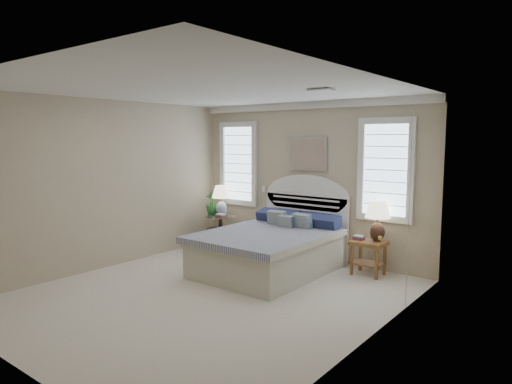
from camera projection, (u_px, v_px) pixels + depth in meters
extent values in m
cube|color=beige|center=(209.00, 295.00, 6.10)|extent=(4.50, 5.00, 0.01)
cube|color=silver|center=(207.00, 89.00, 5.79)|extent=(4.50, 5.00, 0.01)
cube|color=#BBAC8C|center=(308.00, 181.00, 7.90)|extent=(4.50, 0.02, 2.70)
cube|color=#BBAC8C|center=(106.00, 184.00, 7.32)|extent=(0.02, 5.00, 2.70)
cube|color=#BBAC8C|center=(370.00, 211.00, 4.57)|extent=(0.02, 5.00, 2.70)
cube|color=silver|center=(308.00, 105.00, 7.72)|extent=(4.50, 0.08, 0.12)
cube|color=#B2B2B2|center=(321.00, 90.00, 5.68)|extent=(0.30, 0.20, 0.02)
cube|color=silver|center=(264.00, 189.00, 8.49)|extent=(0.08, 0.01, 0.12)
cube|color=silver|center=(239.00, 164.00, 8.80)|extent=(0.90, 0.06, 1.60)
cube|color=silver|center=(386.00, 170.00, 7.00)|extent=(0.90, 0.06, 1.60)
cube|color=silver|center=(307.00, 154.00, 7.82)|extent=(0.74, 0.04, 0.58)
cube|color=white|center=(409.00, 211.00, 5.54)|extent=(0.02, 1.80, 2.40)
cube|color=#B9B6A2|center=(268.00, 255.00, 7.11)|extent=(1.60, 2.10, 0.55)
cube|color=navy|center=(266.00, 236.00, 7.03)|extent=(1.72, 2.15, 0.10)
cube|color=white|center=(306.00, 227.00, 7.95)|extent=(1.62, 0.08, 1.10)
cube|color=#1F264F|center=(278.00, 216.00, 7.95)|extent=(0.75, 0.31, 0.23)
cube|color=#1F264F|center=(318.00, 221.00, 7.46)|extent=(0.75, 0.31, 0.23)
cube|color=navy|center=(277.00, 220.00, 7.68)|extent=(0.33, 0.20, 0.34)
cube|color=navy|center=(302.00, 224.00, 7.38)|extent=(0.33, 0.20, 0.34)
cube|color=navy|center=(286.00, 224.00, 7.45)|extent=(0.28, 0.14, 0.29)
cylinder|color=black|center=(221.00, 247.00, 8.71)|extent=(0.32, 0.32, 0.03)
cylinder|color=black|center=(221.00, 233.00, 8.68)|extent=(0.08, 0.08, 0.60)
cylinder|color=silver|center=(221.00, 216.00, 8.64)|extent=(0.56, 0.56, 0.02)
cube|color=brown|center=(369.00, 243.00, 6.93)|extent=(0.50, 0.40, 0.06)
cube|color=brown|center=(368.00, 263.00, 6.97)|extent=(0.44, 0.34, 0.03)
cube|color=brown|center=(352.00, 260.00, 6.97)|extent=(0.04, 0.04, 0.47)
cube|color=brown|center=(360.00, 256.00, 7.20)|extent=(0.04, 0.04, 0.47)
cube|color=brown|center=(377.00, 264.00, 6.73)|extent=(0.04, 0.04, 0.47)
cube|color=brown|center=(385.00, 260.00, 6.96)|extent=(0.04, 0.04, 0.47)
cylinder|color=black|center=(218.00, 239.00, 8.59)|extent=(0.48, 0.48, 0.40)
cylinder|color=white|center=(221.00, 214.00, 8.71)|extent=(0.15, 0.15, 0.03)
ellipsoid|color=white|center=(221.00, 208.00, 8.70)|extent=(0.27, 0.27, 0.27)
cylinder|color=gold|center=(221.00, 200.00, 8.68)|extent=(0.04, 0.04, 0.10)
cylinder|color=black|center=(377.00, 240.00, 6.94)|extent=(0.14, 0.14, 0.03)
ellipsoid|color=black|center=(377.00, 232.00, 6.92)|extent=(0.25, 0.25, 0.29)
cylinder|color=gold|center=(378.00, 220.00, 6.90)|extent=(0.03, 0.03, 0.11)
imported|color=#36772F|center=(212.00, 203.00, 8.76)|extent=(0.30, 0.30, 0.44)
cube|color=maroon|center=(221.00, 217.00, 8.40)|extent=(0.19, 0.14, 0.02)
cube|color=#265172|center=(221.00, 216.00, 8.40)|extent=(0.18, 0.13, 0.02)
cube|color=beige|center=(221.00, 214.00, 8.39)|extent=(0.17, 0.12, 0.02)
cube|color=maroon|center=(359.00, 239.00, 7.02)|extent=(0.17, 0.12, 0.02)
cube|color=#265172|center=(359.00, 238.00, 7.02)|extent=(0.16, 0.11, 0.02)
cube|color=beige|center=(359.00, 236.00, 7.02)|extent=(0.15, 0.11, 0.02)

